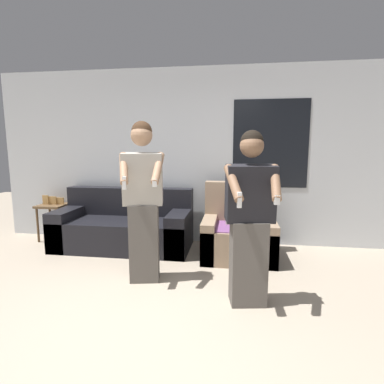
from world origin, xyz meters
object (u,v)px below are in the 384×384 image
object	(u,v)px
side_table	(53,210)
person_right	(250,220)
person_left	(143,201)
couch	(124,227)
armchair	(239,233)

from	to	relation	value
side_table	person_right	distance (m)	3.47
person_left	side_table	bearing A→B (deg)	146.60
side_table	person_right	size ratio (longest dim) A/B	0.45
couch	person_right	xyz separation A→B (m)	(1.78, -1.43, 0.53)
couch	person_right	distance (m)	2.34
side_table	couch	bearing A→B (deg)	-8.77
armchair	person_left	xyz separation A→B (m)	(-1.06, -0.92, 0.58)
person_left	person_right	distance (m)	1.20
armchair	side_table	size ratio (longest dim) A/B	1.37
couch	person_right	size ratio (longest dim) A/B	1.21
armchair	couch	bearing A→B (deg)	175.16
side_table	person_right	bearing A→B (deg)	-28.02
person_right	person_left	bearing A→B (deg)	162.37
armchair	person_right	distance (m)	1.38
armchair	person_right	bearing A→B (deg)	-86.67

